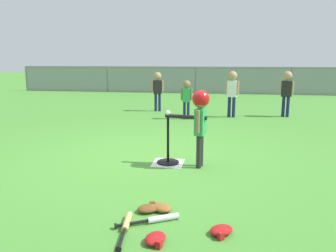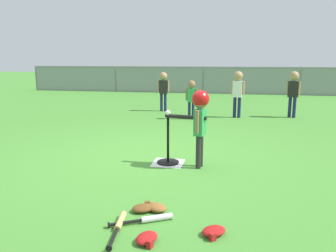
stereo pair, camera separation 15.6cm
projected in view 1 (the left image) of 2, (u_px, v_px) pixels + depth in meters
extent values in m
plane|color=#478C33|center=(146.00, 156.00, 5.20)|extent=(60.00, 60.00, 0.00)
cube|color=white|center=(168.00, 163.00, 4.85)|extent=(0.44, 0.44, 0.01)
cylinder|color=black|center=(168.00, 162.00, 4.84)|extent=(0.32, 0.32, 0.03)
cylinder|color=black|center=(168.00, 139.00, 4.78)|extent=(0.04, 0.04, 0.68)
cylinder|color=black|center=(168.00, 116.00, 4.71)|extent=(0.06, 0.06, 0.02)
sphere|color=white|center=(168.00, 113.00, 4.70)|extent=(0.07, 0.07, 0.07)
cylinder|color=#262626|center=(199.00, 152.00, 4.59)|extent=(0.07, 0.07, 0.46)
cylinder|color=#262626|center=(201.00, 150.00, 4.68)|extent=(0.07, 0.07, 0.46)
cube|color=green|center=(200.00, 122.00, 4.55)|extent=(0.16, 0.23, 0.36)
cylinder|color=#8C6647|center=(198.00, 122.00, 4.43)|extent=(0.05, 0.05, 0.31)
cylinder|color=#8C6647|center=(203.00, 119.00, 4.66)|extent=(0.05, 0.05, 0.31)
sphere|color=#8C6647|center=(201.00, 101.00, 4.49)|extent=(0.21, 0.21, 0.21)
sphere|color=red|center=(201.00, 99.00, 4.49)|extent=(0.24, 0.24, 0.24)
cylinder|color=black|center=(186.00, 117.00, 4.61)|extent=(0.60, 0.18, 0.06)
cylinder|color=#191E4C|center=(234.00, 107.00, 8.58)|extent=(0.08, 0.08, 0.53)
cylinder|color=#191E4C|center=(229.00, 107.00, 8.63)|extent=(0.08, 0.08, 0.53)
cube|color=white|center=(232.00, 89.00, 8.51)|extent=(0.26, 0.19, 0.41)
cylinder|color=tan|center=(238.00, 88.00, 8.45)|extent=(0.06, 0.06, 0.35)
cylinder|color=tan|center=(226.00, 88.00, 8.56)|extent=(0.06, 0.06, 0.35)
sphere|color=tan|center=(233.00, 76.00, 8.45)|extent=(0.23, 0.23, 0.23)
cylinder|color=#191E4C|center=(188.00, 111.00, 8.31)|extent=(0.07, 0.07, 0.43)
cylinder|color=#191E4C|center=(184.00, 111.00, 8.32)|extent=(0.07, 0.07, 0.43)
cube|color=green|center=(186.00, 95.00, 8.24)|extent=(0.20, 0.12, 0.34)
cylinder|color=#8C6647|center=(191.00, 94.00, 8.22)|extent=(0.05, 0.05, 0.29)
cylinder|color=#8C6647|center=(182.00, 94.00, 8.25)|extent=(0.05, 0.05, 0.29)
sphere|color=#8C6647|center=(187.00, 84.00, 8.18)|extent=(0.19, 0.19, 0.19)
cylinder|color=#191E4C|center=(160.00, 103.00, 9.60)|extent=(0.08, 0.08, 0.50)
cylinder|color=#191E4C|center=(156.00, 103.00, 9.59)|extent=(0.08, 0.08, 0.50)
cube|color=black|center=(158.00, 87.00, 9.51)|extent=(0.24, 0.18, 0.39)
cylinder|color=tan|center=(162.00, 86.00, 9.51)|extent=(0.06, 0.06, 0.33)
cylinder|color=tan|center=(153.00, 86.00, 9.49)|extent=(0.06, 0.06, 0.33)
sphere|color=tan|center=(157.00, 76.00, 9.44)|extent=(0.22, 0.22, 0.22)
cylinder|color=#191E4C|center=(288.00, 107.00, 8.62)|extent=(0.08, 0.08, 0.52)
cylinder|color=#191E4C|center=(283.00, 107.00, 8.69)|extent=(0.08, 0.08, 0.52)
cube|color=black|center=(287.00, 89.00, 8.56)|extent=(0.27, 0.23, 0.41)
cylinder|color=tan|center=(293.00, 88.00, 8.47)|extent=(0.06, 0.06, 0.35)
cylinder|color=tan|center=(281.00, 87.00, 8.65)|extent=(0.06, 0.06, 0.35)
sphere|color=tan|center=(288.00, 76.00, 8.50)|extent=(0.23, 0.23, 0.23)
cylinder|color=silver|center=(163.00, 218.00, 3.11)|extent=(0.29, 0.20, 0.06)
cylinder|color=black|center=(132.00, 223.00, 3.01)|extent=(0.28, 0.17, 0.03)
cylinder|color=black|center=(116.00, 226.00, 2.97)|extent=(0.04, 0.05, 0.05)
cylinder|color=#DBB266|center=(127.00, 222.00, 3.04)|extent=(0.10, 0.30, 0.06)
cylinder|color=black|center=(122.00, 239.00, 2.75)|extent=(0.07, 0.30, 0.03)
cylinder|color=black|center=(118.00, 249.00, 2.60)|extent=(0.05, 0.02, 0.05)
ellipsoid|color=#B21919|center=(155.00, 238.00, 2.75)|extent=(0.22, 0.26, 0.07)
cube|color=#B21919|center=(159.00, 244.00, 2.66)|extent=(0.05, 0.06, 0.06)
ellipsoid|color=brown|center=(162.00, 208.00, 3.32)|extent=(0.27, 0.25, 0.07)
cube|color=brown|center=(152.00, 208.00, 3.30)|extent=(0.06, 0.06, 0.06)
ellipsoid|color=brown|center=(148.00, 208.00, 3.30)|extent=(0.27, 0.25, 0.07)
cube|color=brown|center=(152.00, 205.00, 3.39)|extent=(0.06, 0.06, 0.06)
ellipsoid|color=#B21919|center=(221.00, 230.00, 2.88)|extent=(0.27, 0.26, 0.07)
cube|color=#B21919|center=(221.00, 236.00, 2.79)|extent=(0.06, 0.06, 0.06)
cylinder|color=slate|center=(26.00, 78.00, 15.76)|extent=(0.06, 0.06, 1.15)
cylinder|color=slate|center=(107.00, 79.00, 15.14)|extent=(0.06, 0.06, 1.15)
cylinder|color=slate|center=(195.00, 80.00, 14.52)|extent=(0.06, 0.06, 1.15)
cylinder|color=slate|center=(291.00, 81.00, 13.90)|extent=(0.06, 0.06, 1.15)
cube|color=gray|center=(196.00, 68.00, 14.42)|extent=(16.00, 0.03, 0.03)
cube|color=gray|center=(195.00, 80.00, 14.52)|extent=(16.00, 0.01, 1.15)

